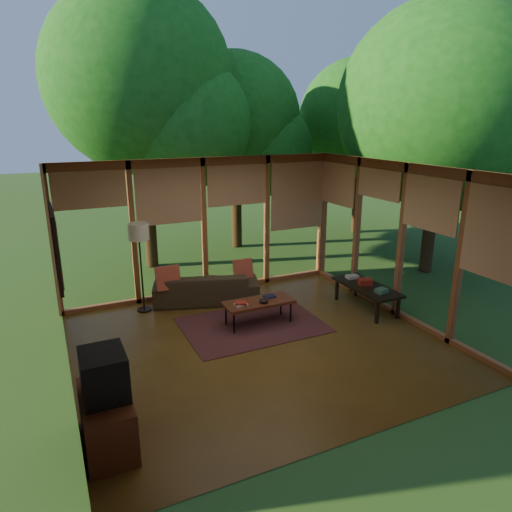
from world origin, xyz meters
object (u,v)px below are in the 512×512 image
television (104,374)px  coffee_table (259,303)px  sofa (206,287)px  media_cabinet (107,420)px  side_console (367,288)px  floor_lamp (139,237)px

television → coffee_table: 3.46m
sofa → coffee_table: bearing=126.7°
sofa → media_cabinet: 4.11m
media_cabinet → television: size_ratio=1.82×
side_console → television: bearing=-159.6°
media_cabinet → television: television is taller
side_console → media_cabinet: bearing=-159.6°
television → floor_lamp: (1.09, 3.47, 0.56)m
television → floor_lamp: 3.68m
coffee_table → side_console: side_console is taller
media_cabinet → floor_lamp: bearing=72.2°
sofa → coffee_table: 1.44m
floor_lamp → side_console: 4.23m
media_cabinet → coffee_table: media_cabinet is taller
coffee_table → side_console: size_ratio=0.86×
sofa → floor_lamp: floor_lamp is taller
coffee_table → side_console: (2.09, -0.24, 0.02)m
floor_lamp → media_cabinet: bearing=-107.8°
sofa → media_cabinet: bearing=73.5°
media_cabinet → side_console: 5.20m
media_cabinet → coffee_table: (2.78, 2.05, 0.09)m
television → side_console: (4.85, 1.81, -0.44)m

